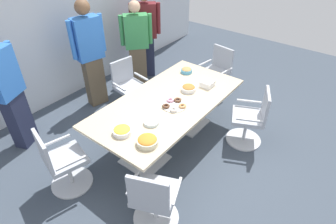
{
  "coord_description": "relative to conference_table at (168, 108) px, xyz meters",
  "views": [
    {
      "loc": [
        -2.65,
        -2.05,
        2.99
      ],
      "look_at": [
        0.0,
        0.0,
        0.55
      ],
      "focal_mm": 30.14,
      "sensor_mm": 36.0,
      "label": 1
    }
  ],
  "objects": [
    {
      "name": "conference_table",
      "position": [
        0.0,
        0.0,
        0.0
      ],
      "size": [
        2.4,
        1.2,
        0.75
      ],
      "color": "#CCB793",
      "rests_on": "ground"
    },
    {
      "name": "back_wall",
      "position": [
        0.0,
        2.4,
        0.77
      ],
      "size": [
        8.0,
        0.1,
        2.8
      ],
      "primitive_type": "cube",
      "color": "silver",
      "rests_on": "ground"
    },
    {
      "name": "snack_bowl_pretzels",
      "position": [
        0.41,
        -0.08,
        0.17
      ],
      "size": [
        0.22,
        0.22,
        0.09
      ],
      "color": "white",
      "rests_on": "conference_table"
    },
    {
      "name": "person_standing_1",
      "position": [
        0.06,
        1.71,
        0.36
      ],
      "size": [
        0.61,
        0.31,
        1.87
      ],
      "rotation": [
        0.0,
        0.0,
        -3.36
      ],
      "color": "brown",
      "rests_on": "ground"
    },
    {
      "name": "person_standing_2",
      "position": [
        1.06,
        1.57,
        0.24
      ],
      "size": [
        0.51,
        0.47,
        1.67
      ],
      "rotation": [
        0.0,
        0.0,
        -3.87
      ],
      "color": "brown",
      "rests_on": "ground"
    },
    {
      "name": "snack_bowl_chips_orange",
      "position": [
        -0.86,
        -0.36,
        0.17
      ],
      "size": [
        0.26,
        0.26,
        0.1
      ],
      "color": "beige",
      "rests_on": "conference_table"
    },
    {
      "name": "ground_plane",
      "position": [
        0.0,
        0.0,
        -0.63
      ],
      "size": [
        10.0,
        10.0,
        0.01
      ],
      "primitive_type": "cube",
      "color": "#3D4754"
    },
    {
      "name": "snack_bowl_chips_yellow",
      "position": [
        -0.91,
        0.01,
        0.17
      ],
      "size": [
        0.23,
        0.23,
        0.09
      ],
      "color": "white",
      "rests_on": "conference_table"
    },
    {
      "name": "snack_bowl_cookies",
      "position": [
        0.86,
        0.28,
        0.16
      ],
      "size": [
        0.19,
        0.19,
        0.08
      ],
      "color": "#4C9EC6",
      "rests_on": "conference_table"
    },
    {
      "name": "office_chair_1",
      "position": [
        -1.23,
        -0.75,
        -0.22
      ],
      "size": [
        0.71,
        0.71,
        0.91
      ],
      "rotation": [
        0.0,
        0.0,
        -1.18
      ],
      "color": "silver",
      "rests_on": "ground"
    },
    {
      "name": "person_standing_3",
      "position": [
        1.46,
        1.7,
        0.31
      ],
      "size": [
        0.47,
        0.5,
        1.78
      ],
      "rotation": [
        0.0,
        0.0,
        -3.97
      ],
      "color": "#232842",
      "rests_on": "ground"
    },
    {
      "name": "donut_platter",
      "position": [
        -0.05,
        -0.15,
        0.14
      ],
      "size": [
        0.34,
        0.33,
        0.04
      ],
      "color": "white",
      "rests_on": "conference_table"
    },
    {
      "name": "office_chair_3",
      "position": [
        1.69,
        0.14,
        -0.22
      ],
      "size": [
        0.62,
        0.62,
        0.91
      ],
      "rotation": [
        0.0,
        0.0,
        -4.87
      ],
      "color": "silver",
      "rests_on": "ground"
    },
    {
      "name": "plate_stack",
      "position": [
        -0.54,
        -0.15,
        0.15
      ],
      "size": [
        0.2,
        0.2,
        0.04
      ],
      "color": "white",
      "rests_on": "conference_table"
    },
    {
      "name": "office_chair_0",
      "position": [
        -1.51,
        0.5,
        -0.22
      ],
      "size": [
        0.66,
        0.66,
        0.91
      ],
      "rotation": [
        0.0,
        0.0,
        -1.83
      ],
      "color": "silver",
      "rests_on": "ground"
    },
    {
      "name": "office_chair_2",
      "position": [
        0.75,
        -0.99,
        -0.22
      ],
      "size": [
        0.72,
        0.72,
        0.91
      ],
      "rotation": [
        0.0,
        0.0,
        0.44
      ],
      "color": "silver",
      "rests_on": "ground"
    },
    {
      "name": "napkin_pile",
      "position": [
        0.69,
        -0.23,
        0.17
      ],
      "size": [
        0.18,
        0.18,
        0.09
      ],
      "primitive_type": "cube",
      "color": "white",
      "rests_on": "conference_table"
    },
    {
      "name": "office_chair_4",
      "position": [
        0.29,
        1.09,
        -0.22
      ],
      "size": [
        0.61,
        0.61,
        0.91
      ],
      "rotation": [
        0.0,
        0.0,
        -3.29
      ],
      "color": "silver",
      "rests_on": "ground"
    },
    {
      "name": "person_standing_0",
      "position": [
        -1.38,
        1.72,
        0.33
      ],
      "size": [
        0.59,
        0.38,
        1.81
      ],
      "rotation": [
        0.0,
        0.0,
        -2.71
      ],
      "color": "#232842",
      "rests_on": "ground"
    }
  ]
}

